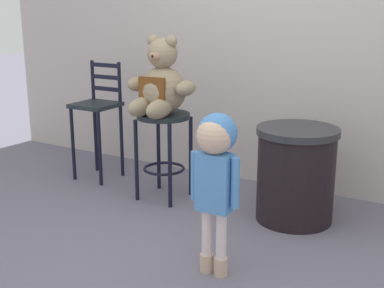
% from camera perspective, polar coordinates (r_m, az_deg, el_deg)
% --- Properties ---
extents(ground_plane, '(24.00, 24.00, 0.00)m').
position_cam_1_polar(ground_plane, '(3.22, -3.47, -13.67)').
color(ground_plane, slate).
extents(bar_stool_with_teddy, '(0.43, 0.43, 0.71)m').
position_cam_1_polar(bar_stool_with_teddy, '(4.18, -3.15, 0.79)').
color(bar_stool_with_teddy, '#1C2429').
rests_on(bar_stool_with_teddy, ground_plane).
extents(teddy_bear, '(0.58, 0.52, 0.61)m').
position_cam_1_polar(teddy_bear, '(4.07, -3.46, 6.45)').
color(teddy_bear, gray).
rests_on(teddy_bear, bar_stool_with_teddy).
extents(child_walking, '(0.31, 0.24, 0.97)m').
position_cam_1_polar(child_walking, '(2.91, 2.62, -1.75)').
color(child_walking, '#CFAB90').
rests_on(child_walking, ground_plane).
extents(trash_bin, '(0.59, 0.59, 0.70)m').
position_cam_1_polar(trash_bin, '(3.85, 11.34, -3.27)').
color(trash_bin, black).
rests_on(trash_bin, ground_plane).
extents(bar_chair_empty, '(0.36, 0.36, 1.05)m').
position_cam_1_polar(bar_chair_empty, '(4.75, -10.31, 3.48)').
color(bar_chair_empty, '#1C2429').
rests_on(bar_chair_empty, ground_plane).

